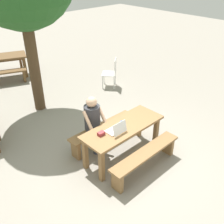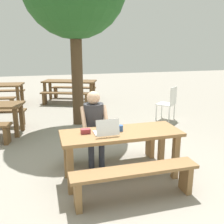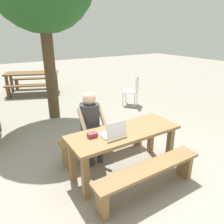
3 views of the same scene
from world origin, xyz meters
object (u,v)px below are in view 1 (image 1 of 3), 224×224
object	(u,v)px
person_seated	(93,120)
coffee_mug	(122,123)
small_pouch	(101,134)
plastic_chair	(112,72)
laptop	(117,130)
picnic_table_front	(123,131)

from	to	relation	value
person_seated	coffee_mug	bearing A→B (deg)	-61.89
small_pouch	plastic_chair	xyz separation A→B (m)	(2.77, 2.64, -0.29)
laptop	person_seated	xyz separation A→B (m)	(-0.05, 0.65, -0.06)
laptop	person_seated	size ratio (longest dim) A/B	0.26
picnic_table_front	person_seated	world-z (taller)	person_seated
coffee_mug	plastic_chair	world-z (taller)	plastic_chair
laptop	picnic_table_front	bearing A→B (deg)	-166.23
small_pouch	coffee_mug	distance (m)	0.53
person_seated	plastic_chair	distance (m)	3.31
person_seated	picnic_table_front	bearing A→B (deg)	-63.53
small_pouch	person_seated	bearing A→B (deg)	65.62
coffee_mug	plastic_chair	bearing A→B (deg)	49.99
picnic_table_front	plastic_chair	size ratio (longest dim) A/B	1.93
laptop	coffee_mug	world-z (taller)	laptop
picnic_table_front	small_pouch	size ratio (longest dim) A/B	13.24
coffee_mug	person_seated	world-z (taller)	person_seated
picnic_table_front	plastic_chair	bearing A→B (deg)	50.37
coffee_mug	person_seated	bearing A→B (deg)	118.11
laptop	small_pouch	world-z (taller)	laptop
picnic_table_front	plastic_chair	distance (m)	3.52
picnic_table_front	coffee_mug	xyz separation A→B (m)	(0.00, 0.04, 0.17)
coffee_mug	picnic_table_front	bearing A→B (deg)	-92.07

